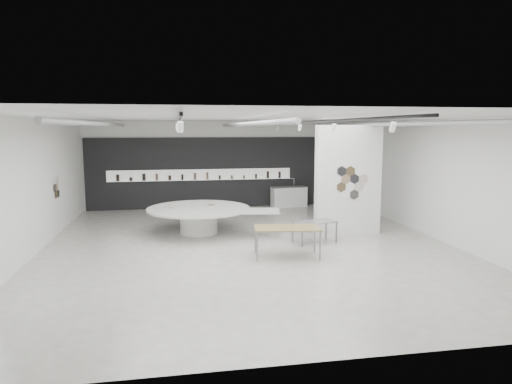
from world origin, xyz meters
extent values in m
cube|color=#B9B7AE|center=(0.00, 0.00, -0.01)|extent=(12.00, 14.00, 0.01)
cube|color=silver|center=(0.00, 0.00, 3.80)|extent=(12.00, 14.00, 0.01)
cube|color=white|center=(0.00, 7.00, 1.90)|extent=(12.00, 0.01, 3.80)
cube|color=white|center=(0.00, -7.00, 1.90)|extent=(12.00, 0.01, 3.80)
cube|color=white|center=(6.00, 0.00, 1.90)|extent=(0.01, 14.00, 3.80)
cube|color=white|center=(-6.00, 0.00, 1.90)|extent=(0.01, 14.00, 3.80)
cylinder|color=#939396|center=(-4.20, 0.50, 3.62)|extent=(0.12, 12.00, 0.12)
cylinder|color=#939396|center=(0.00, 0.50, 3.62)|extent=(0.12, 12.00, 0.12)
cylinder|color=#939396|center=(4.20, 0.50, 3.62)|extent=(0.12, 12.00, 0.12)
cube|color=black|center=(-2.00, 0.00, 3.70)|extent=(0.05, 13.00, 0.06)
cylinder|color=white|center=(-2.00, -5.00, 3.52)|extent=(0.11, 0.18, 0.21)
cylinder|color=white|center=(-2.00, -1.70, 3.52)|extent=(0.11, 0.18, 0.21)
cylinder|color=white|center=(-2.00, 1.60, 3.52)|extent=(0.11, 0.18, 0.21)
cylinder|color=white|center=(-2.00, 4.90, 3.52)|extent=(0.11, 0.18, 0.21)
cube|color=black|center=(2.00, 0.00, 3.70)|extent=(0.05, 13.00, 0.06)
cylinder|color=white|center=(2.00, -5.00, 3.52)|extent=(0.11, 0.18, 0.21)
cylinder|color=white|center=(2.00, -1.70, 3.52)|extent=(0.11, 0.18, 0.21)
cylinder|color=white|center=(2.00, 1.60, 3.52)|extent=(0.11, 0.18, 0.21)
cylinder|color=white|center=(2.00, 4.90, 3.52)|extent=(0.11, 0.18, 0.21)
cylinder|color=brown|center=(-5.97, 2.50, 1.35)|extent=(0.03, 0.28, 0.28)
cylinder|color=black|center=(-5.97, 2.76, 1.35)|extent=(0.03, 0.28, 0.28)
cylinder|color=#886D53|center=(-5.97, 2.63, 1.58)|extent=(0.03, 0.28, 0.28)
cylinder|color=black|center=(-5.97, 2.37, 1.58)|extent=(0.03, 0.28, 0.28)
cylinder|color=white|center=(-5.97, 2.50, 1.81)|extent=(0.03, 0.28, 0.28)
cylinder|color=#BCAFA1|center=(-5.97, 2.76, 1.81)|extent=(0.03, 0.28, 0.28)
cube|color=black|center=(0.00, 6.94, 1.55)|extent=(11.80, 0.10, 3.10)
cube|color=white|center=(-1.00, 6.87, 1.48)|extent=(8.00, 0.06, 0.46)
cube|color=white|center=(-1.00, 6.81, 1.25)|extent=(8.00, 0.18, 0.02)
cylinder|color=black|center=(-4.53, 6.81, 1.41)|extent=(0.13, 0.13, 0.29)
cylinder|color=black|center=(-3.99, 6.81, 1.34)|extent=(0.13, 0.13, 0.15)
cylinder|color=black|center=(-3.44, 6.81, 1.42)|extent=(0.14, 0.14, 0.30)
cylinder|color=brown|center=(-2.90, 6.81, 1.41)|extent=(0.12, 0.12, 0.29)
cylinder|color=black|center=(-2.36, 6.81, 1.37)|extent=(0.12, 0.12, 0.21)
cylinder|color=black|center=(-1.81, 6.81, 1.39)|extent=(0.10, 0.10, 0.25)
cylinder|color=brown|center=(-1.27, 6.81, 1.42)|extent=(0.12, 0.12, 0.30)
cylinder|color=brown|center=(-0.73, 6.81, 1.42)|extent=(0.10, 0.10, 0.31)
cylinder|color=black|center=(-0.19, 6.81, 1.35)|extent=(0.09, 0.09, 0.17)
cylinder|color=brown|center=(0.36, 6.81, 1.35)|extent=(0.10, 0.10, 0.16)
cylinder|color=brown|center=(0.90, 6.81, 1.34)|extent=(0.09, 0.09, 0.15)
cylinder|color=black|center=(1.44, 6.81, 1.37)|extent=(0.09, 0.09, 0.21)
cylinder|color=black|center=(1.99, 6.81, 1.42)|extent=(0.11, 0.11, 0.31)
cylinder|color=black|center=(2.53, 6.81, 1.41)|extent=(0.11, 0.11, 0.29)
cube|color=white|center=(3.50, 1.00, 1.80)|extent=(2.20, 0.35, 3.60)
cylinder|color=white|center=(3.50, 0.81, 1.60)|extent=(0.34, 0.03, 0.34)
cylinder|color=#BCAFA1|center=(3.80, 0.81, 1.60)|extent=(0.34, 0.03, 0.34)
cylinder|color=brown|center=(3.20, 0.81, 1.60)|extent=(0.34, 0.03, 0.34)
cylinder|color=black|center=(3.65, 0.81, 1.86)|extent=(0.34, 0.03, 0.34)
cylinder|color=#886D53|center=(3.35, 0.81, 1.86)|extent=(0.34, 0.03, 0.34)
cylinder|color=black|center=(3.65, 0.81, 1.34)|extent=(0.34, 0.03, 0.34)
cylinder|color=white|center=(3.35, 0.81, 1.34)|extent=(0.34, 0.03, 0.34)
cylinder|color=#BCAFA1|center=(3.95, 0.81, 1.86)|extent=(0.34, 0.03, 0.34)
cylinder|color=brown|center=(3.50, 0.81, 2.12)|extent=(0.34, 0.03, 0.34)
cylinder|color=black|center=(3.20, 0.81, 2.12)|extent=(0.34, 0.03, 0.34)
cylinder|color=white|center=(-1.37, 1.91, 0.40)|extent=(1.42, 1.42, 0.81)
cylinder|color=beige|center=(-1.37, 1.91, 0.84)|extent=(3.94, 3.94, 0.06)
cube|color=beige|center=(0.43, 1.13, 0.84)|extent=(1.66, 1.19, 0.05)
cube|color=#886D53|center=(-2.31, 2.06, 0.87)|extent=(0.26, 0.21, 0.01)
cube|color=brown|center=(-0.91, 2.41, 0.87)|extent=(0.26, 0.21, 0.01)
cube|color=olive|center=(0.85, -1.38, 0.81)|extent=(1.86, 1.09, 0.03)
cube|color=slate|center=(-0.03, -1.67, 0.40)|extent=(0.05, 0.05, 0.80)
cube|color=slate|center=(0.06, -0.88, 0.40)|extent=(0.05, 0.05, 0.80)
cube|color=slate|center=(1.63, -1.88, 0.40)|extent=(0.05, 0.05, 0.80)
cube|color=slate|center=(1.73, -1.09, 0.40)|extent=(0.05, 0.05, 0.80)
cube|color=slate|center=(2.07, 0.00, 0.65)|extent=(1.41, 0.95, 0.03)
cube|color=slate|center=(1.56, -0.43, 0.32)|extent=(0.04, 0.04, 0.63)
cube|color=slate|center=(1.41, 0.13, 0.32)|extent=(0.04, 0.04, 0.63)
cube|color=slate|center=(2.73, -0.12, 0.32)|extent=(0.04, 0.04, 0.63)
cube|color=slate|center=(2.59, 0.43, 0.32)|extent=(0.04, 0.04, 0.63)
cube|color=white|center=(2.90, 6.53, 0.44)|extent=(1.61, 0.75, 0.87)
cube|color=slate|center=(2.90, 6.53, 0.89)|extent=(1.65, 0.79, 0.03)
cylinder|color=silver|center=(3.17, 6.71, 1.08)|extent=(0.03, 0.03, 0.35)
cylinder|color=silver|center=(3.10, 6.70, 1.24)|extent=(0.16, 0.04, 0.02)
camera|label=1|loc=(-2.10, -13.18, 3.49)|focal=32.00mm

